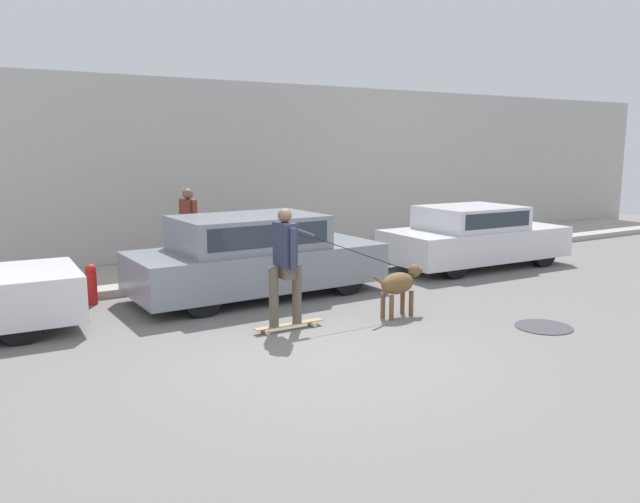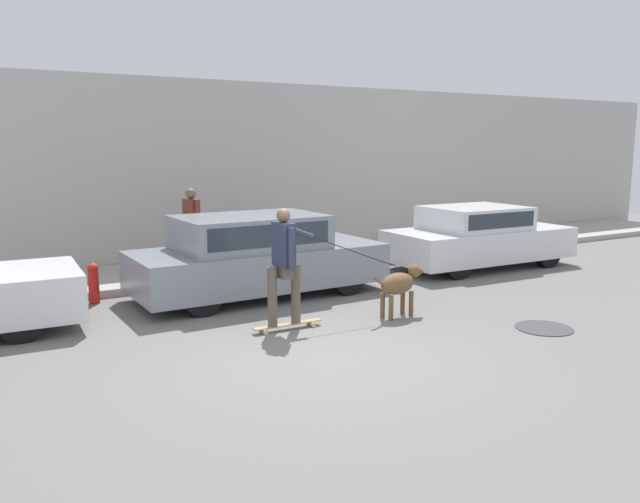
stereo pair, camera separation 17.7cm
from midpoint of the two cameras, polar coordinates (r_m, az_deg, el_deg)
The scene contains 10 objects.
ground_plane at distance 7.78m, azimuth 1.00°, elevation -9.44°, with size 36.00×36.00×0.00m, color slate.
back_wall at distance 13.67m, azimuth -14.05°, elevation 6.97°, with size 32.00×0.30×3.94m.
sidewalk_curb at distance 12.62m, azimuth -11.99°, elevation -1.86°, with size 30.00×2.34×0.14m.
parked_car_1 at distance 10.65m, azimuth -5.34°, elevation -0.48°, with size 4.31×1.84×1.39m.
parked_car_2 at distance 13.58m, azimuth 14.62°, elevation 1.22°, with size 4.02×1.82×1.29m.
dog at distance 9.42m, azimuth 7.78°, elevation -2.97°, with size 1.03×0.41×0.76m.
skateboarder at distance 8.56m, azimuth -2.64°, elevation -0.92°, with size 2.60×0.55×1.71m.
pedestrian_with_bag at distance 12.36m, azimuth -11.20°, elevation 2.42°, with size 0.26×0.64×1.59m.
manhole_cover at distance 9.42m, azimuth 20.31°, elevation -6.59°, with size 0.79×0.79×0.01m.
fire_hydrant at distance 10.75m, azimuth -19.56°, elevation -2.67°, with size 0.18×0.18×0.67m.
Camera 2 is at (-3.72, -6.33, 2.54)m, focal length 35.00 mm.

